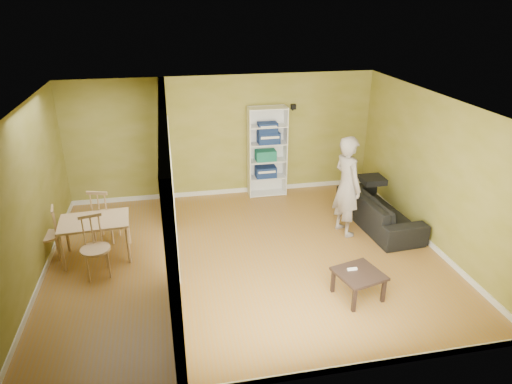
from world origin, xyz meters
TOP-DOWN VIEW (x-y plane):
  - room_shell at (0.00, 0.00)m, footprint 6.50×6.50m
  - partition at (-1.20, 0.00)m, footprint 0.22×5.50m
  - wall_speaker at (1.50, 2.69)m, footprint 0.10×0.10m
  - sofa at (2.70, 0.71)m, footprint 2.18×1.05m
  - person at (1.93, 0.53)m, footprint 0.91×0.78m
  - bookshelf at (0.91, 2.60)m, footprint 0.82×0.36m
  - paper_box_navy_a at (0.88, 2.56)m, footprint 0.44×0.29m
  - paper_box_teal at (0.88, 2.56)m, footprint 0.43×0.28m
  - paper_box_navy_b at (0.94, 2.56)m, footprint 0.46×0.30m
  - paper_box_navy_c at (0.91, 2.56)m, footprint 0.41×0.26m
  - coffee_table at (1.40, -1.39)m, footprint 0.62×0.62m
  - game_controller at (1.33, -1.31)m, footprint 0.15×0.04m
  - dining_table at (-2.45, 0.51)m, footprint 1.10×0.74m
  - chair_left at (-3.25, 0.59)m, footprint 0.49×0.49m
  - chair_near at (-2.39, -0.06)m, footprint 0.54×0.54m
  - chair_far at (-2.36, 1.10)m, footprint 0.58×0.58m

SIDE VIEW (x-z plane):
  - coffee_table at x=1.40m, z-range 0.14..0.56m
  - sofa at x=2.70m, z-range 0.00..0.81m
  - game_controller at x=1.33m, z-range 0.41..0.44m
  - chair_left at x=-3.25m, z-range 0.00..0.92m
  - chair_near at x=-2.39m, z-range 0.00..0.99m
  - chair_far at x=-2.36m, z-range 0.00..1.02m
  - paper_box_navy_a at x=0.88m, z-range 0.41..0.64m
  - dining_table at x=-2.45m, z-range 0.27..0.96m
  - paper_box_teal at x=0.88m, z-range 0.79..1.02m
  - bookshelf at x=0.91m, z-range 0.00..1.95m
  - person at x=1.93m, z-range 0.00..2.18m
  - paper_box_navy_b at x=0.94m, z-range 1.18..1.41m
  - room_shell at x=0.00m, z-range -1.95..4.55m
  - partition at x=-1.20m, z-range 0.00..2.60m
  - paper_box_navy_c at x=0.91m, z-range 1.39..1.59m
  - wall_speaker at x=1.50m, z-range 1.85..1.95m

